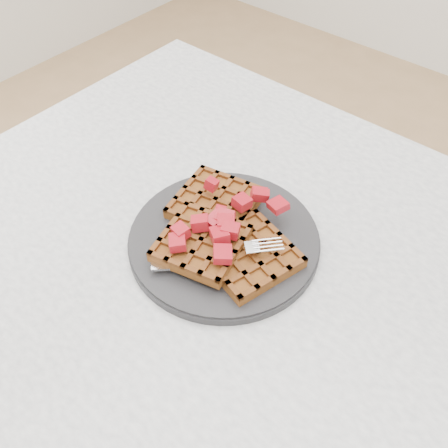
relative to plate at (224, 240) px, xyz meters
name	(u,v)px	position (x,y,z in m)	size (l,w,h in m)	color
table	(295,354)	(0.15, -0.02, -0.12)	(1.20, 0.80, 0.75)	white
plate	(224,240)	(0.00, 0.00, 0.00)	(0.26, 0.26, 0.02)	black
waffles	(222,232)	(0.00, 0.00, 0.02)	(0.23, 0.20, 0.03)	brown
strawberry_pile	(224,217)	(0.00, 0.00, 0.05)	(0.15, 0.15, 0.02)	#8A000D
fork	(227,260)	(0.03, -0.03, 0.02)	(0.02, 0.18, 0.02)	silver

